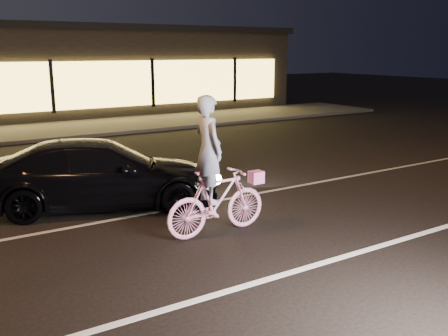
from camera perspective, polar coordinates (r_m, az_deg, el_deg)
ground at (r=8.77m, az=5.05°, el=-7.21°), size 90.00×90.00×0.00m
lane_stripe_near at (r=7.72m, az=11.87°, el=-10.38°), size 60.00×0.12×0.01m
lane_stripe_far at (r=10.35m, az=-1.63°, el=-3.91°), size 60.00×0.10×0.01m
sidewalk at (r=20.38m, az=-17.54°, el=4.24°), size 30.00×4.00×0.12m
storefront at (r=26.00m, az=-21.30°, el=10.43°), size 25.40×8.42×4.20m
cyclist at (r=8.36m, az=-1.08°, el=-2.10°), size 1.89×0.65×2.38m
sedan at (r=10.18m, az=-13.89°, el=-0.68°), size 5.00×3.43×1.35m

